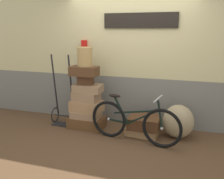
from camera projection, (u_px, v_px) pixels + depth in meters
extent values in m
cube|color=#513823|center=(119.00, 139.00, 4.49)|extent=(9.07, 5.20, 0.06)
cube|color=slate|center=(131.00, 99.00, 5.15)|extent=(7.07, 0.20, 0.96)
cube|color=#CCBC84|center=(132.00, 30.00, 4.83)|extent=(7.07, 0.20, 1.85)
cube|color=black|center=(140.00, 20.00, 4.62)|extent=(1.40, 0.04, 0.28)
cube|color=red|center=(84.00, 45.00, 5.06)|extent=(0.10, 0.08, 0.20)
cube|color=brown|center=(87.00, 122.00, 4.92)|extent=(0.69, 0.42, 0.21)
cube|color=#937051|center=(86.00, 114.00, 4.86)|extent=(0.56, 0.36, 0.13)
cube|color=#9E754C|center=(87.00, 106.00, 4.84)|extent=(0.63, 0.39, 0.20)
cube|color=#937051|center=(86.00, 97.00, 4.81)|extent=(0.54, 0.37, 0.17)
cube|color=#937051|center=(88.00, 88.00, 4.78)|extent=(0.55, 0.34, 0.16)
cube|color=#4C2D19|center=(86.00, 80.00, 4.74)|extent=(0.30, 0.19, 0.18)
cube|color=#4C2D19|center=(84.00, 71.00, 4.67)|extent=(0.52, 0.31, 0.17)
cube|color=#9E754C|center=(143.00, 130.00, 4.61)|extent=(0.63, 0.53, 0.15)
cube|color=#4C2D19|center=(144.00, 122.00, 4.53)|extent=(0.56, 0.49, 0.21)
cylinder|color=#A8844C|center=(85.00, 57.00, 4.63)|extent=(0.28, 0.28, 0.36)
torus|color=black|center=(55.00, 115.00, 5.21)|extent=(0.03, 0.31, 0.31)
torus|color=black|center=(74.00, 117.00, 5.08)|extent=(0.03, 0.31, 0.31)
cylinder|color=black|center=(64.00, 116.00, 5.14)|extent=(0.43, 0.02, 0.02)
cylinder|color=black|center=(55.00, 85.00, 5.05)|extent=(0.03, 0.18, 1.27)
cylinder|color=black|center=(71.00, 86.00, 4.94)|extent=(0.03, 0.18, 1.27)
cube|color=black|center=(62.00, 124.00, 5.08)|extent=(0.39, 0.22, 0.02)
ellipsoid|color=#9E8966|center=(178.00, 121.00, 4.41)|extent=(0.54, 0.46, 0.61)
torus|color=black|center=(109.00, 119.00, 4.44)|extent=(0.67, 0.15, 0.67)
sphere|color=#B2B2B7|center=(109.00, 119.00, 4.44)|extent=(0.05, 0.05, 0.05)
torus|color=black|center=(162.00, 128.00, 4.02)|extent=(0.67, 0.15, 0.67)
sphere|color=#B2B2B7|center=(162.00, 128.00, 4.02)|extent=(0.05, 0.05, 0.05)
cube|color=black|center=(142.00, 117.00, 4.14)|extent=(0.53, 0.11, 0.33)
cube|color=black|center=(121.00, 110.00, 4.29)|extent=(0.28, 0.07, 0.46)
cube|color=black|center=(118.00, 121.00, 4.36)|extent=(0.37, 0.08, 0.04)
cube|color=black|center=(135.00, 112.00, 4.17)|extent=(0.77, 0.14, 0.18)
cube|color=black|center=(160.00, 114.00, 3.99)|extent=(0.11, 0.04, 0.47)
ellipsoid|color=black|center=(115.00, 96.00, 4.29)|extent=(0.23, 0.12, 0.06)
cylinder|color=#A5A5AD|center=(158.00, 99.00, 3.94)|extent=(0.09, 0.46, 0.02)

